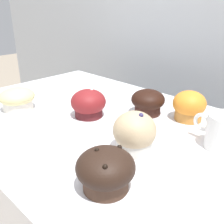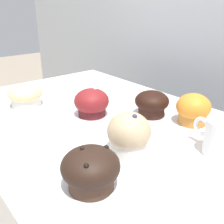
% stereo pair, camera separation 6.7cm
% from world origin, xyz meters
% --- Properties ---
extents(wall_back, '(3.20, 0.10, 1.80)m').
position_xyz_m(wall_back, '(0.00, 0.60, 0.90)').
color(wall_back, '#B2B7BC').
rests_on(wall_back, ground).
extents(muffin_front_center, '(0.10, 0.10, 0.07)m').
position_xyz_m(muffin_front_center, '(0.05, 0.13, 0.97)').
color(muffin_front_center, '#351C16').
rests_on(muffin_front_center, display_counter).
extents(muffin_back_left, '(0.09, 0.09, 0.10)m').
position_xyz_m(muffin_back_left, '(0.16, -0.05, 0.97)').
color(muffin_back_left, silver).
rests_on(muffin_back_left, display_counter).
extents(muffin_back_right, '(0.10, 0.10, 0.08)m').
position_xyz_m(muffin_back_right, '(0.21, -0.19, 0.97)').
color(muffin_back_right, '#472F22').
rests_on(muffin_back_right, display_counter).
extents(muffin_front_left, '(0.10, 0.10, 0.08)m').
position_xyz_m(muffin_front_left, '(-0.06, 0.00, 0.97)').
color(muffin_front_left, '#521A1D').
rests_on(muffin_front_left, display_counter).
extents(muffin_front_right, '(0.11, 0.11, 0.07)m').
position_xyz_m(muffin_front_right, '(-0.25, -0.12, 0.96)').
color(muffin_front_right, white).
rests_on(muffin_front_right, display_counter).
extents(muffin_back_center, '(0.09, 0.09, 0.08)m').
position_xyz_m(muffin_back_center, '(0.16, 0.18, 0.97)').
color(muffin_back_center, '#C27C35').
rests_on(muffin_back_center, display_counter).
extents(coffee_cup, '(0.12, 0.08, 0.08)m').
position_xyz_m(coffee_cup, '(0.29, 0.09, 0.97)').
color(coffee_cup, white).
rests_on(coffee_cup, display_counter).
extents(serving_plate, '(0.20, 0.20, 0.01)m').
position_xyz_m(serving_plate, '(-0.20, 0.14, 0.93)').
color(serving_plate, white).
rests_on(serving_plate, display_counter).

